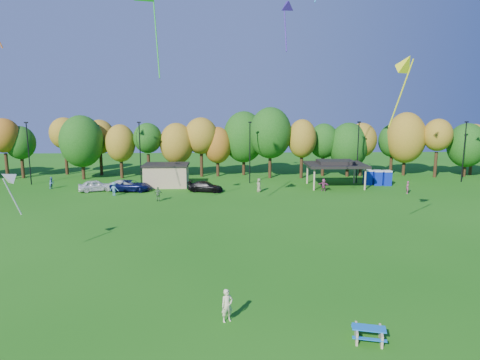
{
  "coord_description": "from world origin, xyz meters",
  "views": [
    {
      "loc": [
        -1.45,
        -22.33,
        11.74
      ],
      "look_at": [
        -0.54,
        6.0,
        6.62
      ],
      "focal_mm": 32.0,
      "sensor_mm": 36.0,
      "label": 1
    }
  ],
  "objects_px": {
    "porta_potties": "(377,178)",
    "picnic_table": "(369,333)",
    "car_d": "(205,187)",
    "car_c": "(131,186)",
    "car_a": "(96,186)",
    "car_b": "(125,186)",
    "kite_flyer": "(227,306)"
  },
  "relations": [
    {
      "from": "porta_potties",
      "to": "picnic_table",
      "type": "bearing_deg",
      "value": -109.92
    },
    {
      "from": "car_a",
      "to": "car_b",
      "type": "relative_size",
      "value": 1.02
    },
    {
      "from": "porta_potties",
      "to": "car_c",
      "type": "height_order",
      "value": "porta_potties"
    },
    {
      "from": "car_a",
      "to": "car_c",
      "type": "distance_m",
      "value": 4.73
    },
    {
      "from": "car_c",
      "to": "porta_potties",
      "type": "bearing_deg",
      "value": -81.32
    },
    {
      "from": "kite_flyer",
      "to": "car_b",
      "type": "height_order",
      "value": "kite_flyer"
    },
    {
      "from": "car_b",
      "to": "car_c",
      "type": "relative_size",
      "value": 0.82
    },
    {
      "from": "porta_potties",
      "to": "car_c",
      "type": "relative_size",
      "value": 0.7
    },
    {
      "from": "picnic_table",
      "to": "car_c",
      "type": "relative_size",
      "value": 0.36
    },
    {
      "from": "car_d",
      "to": "car_c",
      "type": "bearing_deg",
      "value": 99.39
    },
    {
      "from": "picnic_table",
      "to": "car_c",
      "type": "xyz_separation_m",
      "value": [
        -19.99,
        37.58,
        0.33
      ]
    },
    {
      "from": "car_d",
      "to": "porta_potties",
      "type": "bearing_deg",
      "value": -68.18
    },
    {
      "from": "porta_potties",
      "to": "car_c",
      "type": "distance_m",
      "value": 34.95
    },
    {
      "from": "picnic_table",
      "to": "car_a",
      "type": "bearing_deg",
      "value": 137.26
    },
    {
      "from": "picnic_table",
      "to": "car_a",
      "type": "distance_m",
      "value": 45.09
    },
    {
      "from": "car_b",
      "to": "picnic_table",
      "type": "bearing_deg",
      "value": -150.96
    },
    {
      "from": "kite_flyer",
      "to": "car_a",
      "type": "xyz_separation_m",
      "value": [
        -17.64,
        35.56,
        -0.16
      ]
    },
    {
      "from": "car_b",
      "to": "car_a",
      "type": "bearing_deg",
      "value": 89.81
    },
    {
      "from": "porta_potties",
      "to": "kite_flyer",
      "type": "distance_m",
      "value": 44.44
    },
    {
      "from": "porta_potties",
      "to": "car_a",
      "type": "relative_size",
      "value": 0.84
    },
    {
      "from": "kite_flyer",
      "to": "car_c",
      "type": "xyz_separation_m",
      "value": [
        -12.92,
        35.43,
        -0.18
      ]
    },
    {
      "from": "car_c",
      "to": "car_a",
      "type": "bearing_deg",
      "value": 91.76
    },
    {
      "from": "picnic_table",
      "to": "car_d",
      "type": "xyz_separation_m",
      "value": [
        -9.89,
        36.96,
        0.27
      ]
    },
    {
      "from": "car_b",
      "to": "car_d",
      "type": "bearing_deg",
      "value": -93.68
    },
    {
      "from": "car_b",
      "to": "car_c",
      "type": "xyz_separation_m",
      "value": [
        0.82,
        -0.11,
        0.02
      ]
    },
    {
      "from": "picnic_table",
      "to": "car_c",
      "type": "bearing_deg",
      "value": 132.03
    },
    {
      "from": "car_a",
      "to": "porta_potties",
      "type": "bearing_deg",
      "value": -104.77
    },
    {
      "from": "picnic_table",
      "to": "car_a",
      "type": "relative_size",
      "value": 0.43
    },
    {
      "from": "car_b",
      "to": "car_d",
      "type": "distance_m",
      "value": 10.95
    },
    {
      "from": "kite_flyer",
      "to": "car_c",
      "type": "height_order",
      "value": "kite_flyer"
    },
    {
      "from": "car_a",
      "to": "car_c",
      "type": "relative_size",
      "value": 0.84
    },
    {
      "from": "kite_flyer",
      "to": "picnic_table",
      "type": "bearing_deg",
      "value": -43.43
    }
  ]
}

